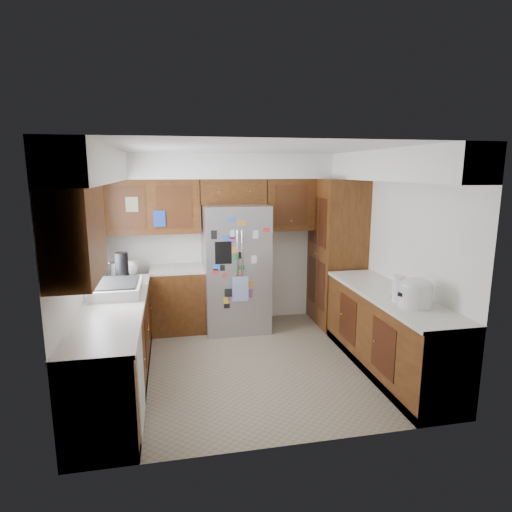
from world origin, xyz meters
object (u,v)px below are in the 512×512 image
Objects in this scene: rice_cooker at (415,292)px; fridge at (236,268)px; paper_towel at (398,289)px; pantry at (337,253)px.

fridge is at bearing 124.89° from rice_cooker.
rice_cooker is at bearing -65.21° from paper_towel.
pantry is at bearing -2.06° from fridge.
paper_towel is at bearing -54.29° from fridge.
pantry reaches higher than fridge.
paper_towel is (1.42, -1.97, 0.16)m from fridge.
pantry is 2.10m from rice_cooker.
pantry reaches higher than paper_towel.
paper_towel is (-0.08, -1.92, -0.02)m from pantry.
rice_cooker is at bearing -90.01° from pantry.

